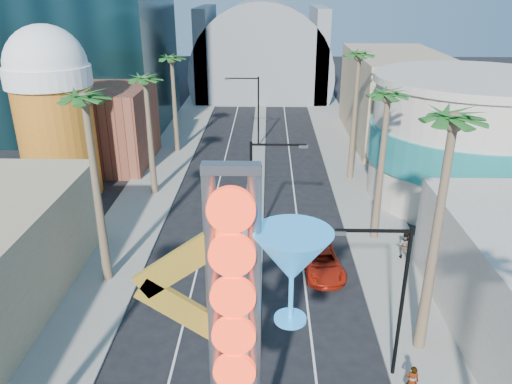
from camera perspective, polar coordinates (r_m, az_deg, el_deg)
name	(u,v)px	position (r m, az deg, el deg)	size (l,w,h in m)	color
sidewalk_west	(161,173)	(50.22, -10.86, 2.14)	(5.00, 100.00, 0.15)	gray
sidewalk_east	(353,175)	(49.80, 11.05, 1.95)	(5.00, 100.00, 0.15)	gray
median	(257,164)	(51.91, 0.13, 3.26)	(1.60, 84.00, 0.15)	gray
brick_filler_west	(100,126)	(53.52, -17.40, 7.21)	(10.00, 10.00, 8.00)	brown
filler_east	(395,97)	(62.02, 15.56, 10.43)	(10.00, 20.00, 10.00)	tan
beer_mug	(53,107)	(45.74, -22.21, 9.01)	(7.00, 7.00, 14.50)	#BD5319
turquoise_building	(468,139)	(45.92, 23.08, 5.54)	(16.60, 16.60, 10.60)	#B9AC9D
canopy	(262,69)	(83.94, 0.67, 13.83)	(22.00, 16.00, 22.00)	slate
neon_sign	(258,311)	(17.20, 0.25, -13.48)	(6.53, 2.60, 12.55)	gray
streetlight_0	(259,186)	(33.37, 0.38, 0.65)	(3.79, 0.25, 8.00)	black
streetlight_1	(253,105)	(56.35, -0.29, 9.93)	(3.79, 0.25, 8.00)	black
streetlight_2	(393,290)	(23.43, 15.37, -10.79)	(3.45, 0.25, 8.00)	black
palm_1	(86,113)	(29.48, -18.85, 8.57)	(2.40, 2.40, 12.70)	brown
palm_2	(146,88)	(42.87, -12.48, 11.57)	(2.40, 2.40, 11.20)	brown
palm_3	(172,65)	(54.44, -9.57, 14.10)	(2.40, 2.40, 11.20)	brown
palm_5	(451,139)	(23.19, 21.42, 5.69)	(2.40, 2.40, 13.20)	brown
palm_6	(387,106)	(34.67, 14.78, 9.51)	(2.40, 2.40, 11.70)	brown
palm_7	(359,64)	(46.07, 11.64, 14.09)	(2.40, 2.40, 12.70)	brown
red_pickup	(321,262)	(32.98, 7.47, -7.92)	(2.42, 5.25, 1.46)	#B7200E
pedestrian_a	(412,381)	(24.92, 17.39, -19.95)	(0.60, 0.40, 1.66)	gray
pedestrian_b	(404,245)	(35.32, 16.59, -5.82)	(0.93, 0.73, 1.92)	gray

